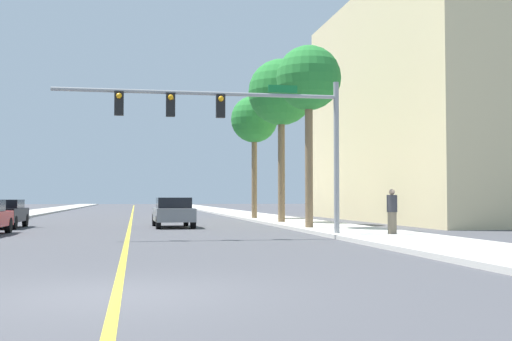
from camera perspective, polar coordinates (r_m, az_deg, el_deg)
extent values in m
plane|color=#47474C|center=(51.98, -10.99, -4.00)|extent=(192.00, 192.00, 0.00)
cube|color=#B2ADA3|center=(52.81, -20.92, -3.78)|extent=(3.74, 168.00, 0.15)
cube|color=beige|center=(52.72, -1.04, -3.94)|extent=(3.74, 168.00, 0.15)
cube|color=yellow|center=(51.98, -10.99, -3.99)|extent=(0.16, 144.00, 0.01)
cube|color=beige|center=(43.54, 18.73, 5.23)|extent=(15.17, 22.17, 14.35)
cylinder|color=gray|center=(24.03, 7.17, 1.17)|extent=(0.20, 0.20, 5.64)
cylinder|color=gray|center=(23.24, -5.07, 6.87)|extent=(10.25, 0.14, 0.14)
cube|color=black|center=(23.26, -3.18, 5.74)|extent=(0.32, 0.24, 0.84)
sphere|color=orange|center=(23.16, -3.13, 6.40)|extent=(0.20, 0.20, 0.20)
cube|color=black|center=(23.10, -7.61, 5.81)|extent=(0.32, 0.24, 0.84)
sphere|color=orange|center=(22.99, -7.59, 6.48)|extent=(0.20, 0.20, 0.20)
cube|color=black|center=(23.07, -12.09, 5.85)|extent=(0.32, 0.24, 0.84)
sphere|color=orange|center=(22.97, -12.09, 6.52)|extent=(0.20, 0.20, 0.20)
cube|color=#147233|center=(23.77, 2.39, 7.26)|extent=(1.10, 0.04, 0.28)
cylinder|color=brown|center=(28.61, 4.73, 1.64)|extent=(0.35, 0.35, 6.68)
sphere|color=#287F33|center=(29.04, 4.71, 8.22)|extent=(2.90, 2.90, 2.90)
cone|color=#287F33|center=(29.32, 6.31, 7.73)|extent=(0.55, 1.32, 1.19)
cone|color=#287F33|center=(29.78, 3.99, 7.56)|extent=(1.64, 0.70, 1.37)
cone|color=#287F33|center=(28.93, 2.98, 7.85)|extent=(0.62, 1.34, 1.45)
cone|color=#287F33|center=(28.16, 4.99, 8.15)|extent=(1.17, 0.54, 1.36)
cylinder|color=brown|center=(35.06, 2.28, 1.24)|extent=(0.38, 0.38, 7.12)
sphere|color=#287F33|center=(35.47, 2.27, 6.99)|extent=(3.64, 3.64, 3.64)
cone|color=#287F33|center=(35.64, 4.01, 6.62)|extent=(0.51, 1.94, 1.46)
cone|color=#287F33|center=(36.51, 2.09, 6.40)|extent=(1.73, 0.65, 1.36)
cone|color=#287F33|center=(35.86, 0.64, 6.56)|extent=(1.31, 1.77, 1.73)
cone|color=#287F33|center=(34.58, 1.18, 6.89)|extent=(1.37, 1.62, 1.65)
cone|color=#287F33|center=(34.45, 3.00, 6.93)|extent=(1.88, 0.78, 1.52)
cylinder|color=brown|center=(41.43, -0.15, 0.19)|extent=(0.35, 0.35, 6.41)
sphere|color=#287F33|center=(41.70, -0.15, 4.59)|extent=(3.05, 3.05, 3.05)
cone|color=#287F33|center=(41.91, 1.06, 4.28)|extent=(0.52, 1.41, 1.34)
cone|color=#287F33|center=(42.54, -0.54, 4.18)|extent=(1.34, 0.59, 1.37)
cone|color=#287F33|center=(41.50, -1.39, 4.35)|extent=(0.46, 1.27, 1.54)
cone|color=#287F33|center=(40.77, -0.07, 4.47)|extent=(1.50, 0.59, 1.46)
cube|color=slate|center=(31.94, -7.40, -3.89)|extent=(1.94, 4.39, 0.64)
cube|color=black|center=(31.61, -7.35, -2.87)|extent=(1.65, 1.97, 0.51)
cylinder|color=black|center=(33.51, -9.02, -4.36)|extent=(0.24, 0.65, 0.64)
cylinder|color=black|center=(33.64, -6.25, -4.37)|extent=(0.24, 0.65, 0.64)
cylinder|color=black|center=(30.28, -8.68, -4.57)|extent=(0.24, 0.65, 0.64)
cylinder|color=black|center=(30.42, -5.62, -4.58)|extent=(0.24, 0.65, 0.64)
cylinder|color=black|center=(28.59, -21.16, -4.56)|extent=(0.23, 0.64, 0.64)
cube|color=black|center=(33.08, -21.64, -3.69)|extent=(1.82, 4.11, 0.63)
cube|color=black|center=(33.38, -21.52, -2.78)|extent=(1.60, 2.03, 0.42)
cylinder|color=black|center=(31.47, -20.73, -4.36)|extent=(0.22, 0.64, 0.64)
cylinder|color=black|center=(34.43, -19.84, -4.19)|extent=(0.22, 0.64, 0.64)
cylinder|color=#726651|center=(23.85, 12.02, -4.59)|extent=(0.32, 0.32, 0.79)
cylinder|color=#333338|center=(23.83, 12.00, -2.89)|extent=(0.38, 0.38, 0.62)
sphere|color=tan|center=(23.83, 12.00, -1.88)|extent=(0.21, 0.21, 0.21)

